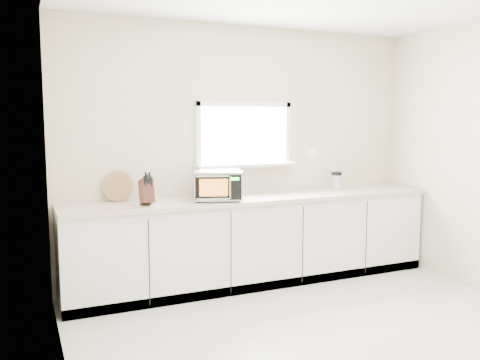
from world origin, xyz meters
TOP-DOWN VIEW (x-y plane):
  - ground at (0.00, 0.00)m, footprint 4.00×4.00m
  - back_wall at (0.00, 2.00)m, footprint 4.00×0.17m
  - cabinets at (0.00, 1.70)m, footprint 3.92×0.60m
  - countertop at (0.00, 1.69)m, footprint 3.92×0.64m
  - microwave at (-0.45, 1.62)m, footprint 0.54×0.48m
  - knife_block at (-1.16, 1.62)m, footprint 0.11×0.22m
  - cutting_board at (-1.36, 1.94)m, footprint 0.30×0.07m
  - coffee_grinder at (1.05, 1.77)m, footprint 0.15×0.15m

SIDE VIEW (x-z plane):
  - ground at x=0.00m, z-range 0.00..0.00m
  - cabinets at x=0.00m, z-range 0.00..0.88m
  - countertop at x=0.00m, z-range 0.88..0.92m
  - coffee_grinder at x=1.05m, z-range 0.92..1.13m
  - knife_block at x=-1.16m, z-range 0.90..1.21m
  - cutting_board at x=-1.36m, z-range 0.92..1.22m
  - microwave at x=-0.45m, z-range 0.93..1.22m
  - back_wall at x=0.00m, z-range 0.01..2.71m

